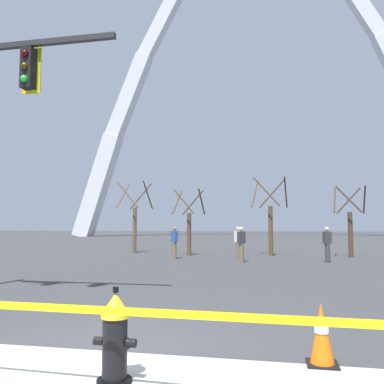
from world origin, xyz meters
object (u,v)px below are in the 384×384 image
monument_arch (256,93)px  pedestrian_walking_left (238,243)px  traffic_cone_by_hydrant (322,334)px  pedestrian_standing_center (241,244)px  fire_hydrant (115,337)px  pedestrian_near_trees (327,244)px  pedestrian_walking_right (174,242)px

monument_arch → pedestrian_walking_left: (0.51, -39.16, -20.38)m
traffic_cone_by_hydrant → pedestrian_standing_center: pedestrian_standing_center is taller
fire_hydrant → pedestrian_near_trees: 15.53m
pedestrian_standing_center → pedestrian_near_trees: size_ratio=1.00×
traffic_cone_by_hydrant → pedestrian_near_trees: 14.14m
pedestrian_walking_right → pedestrian_near_trees: size_ratio=1.00×
traffic_cone_by_hydrant → pedestrian_standing_center: 13.52m
pedestrian_standing_center → pedestrian_near_trees: (3.79, 0.65, 0.00)m
pedestrian_walking_left → pedestrian_standing_center: (0.26, -1.34, 0.00)m
monument_arch → pedestrian_walking_right: 44.27m
traffic_cone_by_hydrant → pedestrian_walking_left: size_ratio=0.46×
monument_arch → pedestrian_near_trees: (4.55, -39.85, -20.38)m
fire_hydrant → pedestrian_standing_center: size_ratio=0.62×
pedestrian_walking_left → pedestrian_walking_right: 3.17m
pedestrian_standing_center → pedestrian_walking_right: size_ratio=1.00×
monument_arch → pedestrian_standing_center: monument_arch is taller
pedestrian_standing_center → pedestrian_near_trees: same height
monument_arch → pedestrian_near_trees: monument_arch is taller
traffic_cone_by_hydrant → pedestrian_walking_left: pedestrian_walking_left is taller
traffic_cone_by_hydrant → pedestrian_standing_center: size_ratio=0.46×
monument_arch → fire_hydrant: bearing=-89.4°
pedestrian_walking_left → pedestrian_near_trees: bearing=-9.6°
pedestrian_standing_center → pedestrian_near_trees: bearing=9.8°
monument_arch → pedestrian_near_trees: 44.99m
pedestrian_walking_right → pedestrian_walking_left: bearing=0.9°
monument_arch → pedestrian_walking_right: size_ratio=35.71×
monument_arch → pedestrian_walking_right: bearing=-93.9°
traffic_cone_by_hydrant → pedestrian_walking_left: 14.88m
pedestrian_standing_center → pedestrian_walking_right: (-3.43, 1.29, 0.00)m
pedestrian_walking_left → pedestrian_standing_center: bearing=-79.1°
pedestrian_near_trees → monument_arch: bearing=96.5°
fire_hydrant → pedestrian_near_trees: size_ratio=0.62×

